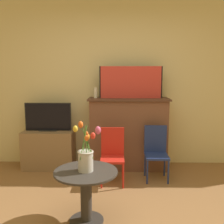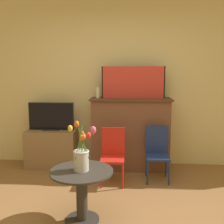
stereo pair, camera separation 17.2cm
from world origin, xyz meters
TOP-DOWN VIEW (x-y plane):
  - wall_back at (0.00, 2.13)m, footprint 8.00×0.06m
  - fireplace_mantel at (0.27, 1.88)m, footprint 1.24×0.48m
  - painting at (0.30, 1.89)m, footprint 0.97×0.03m
  - mantel_candle at (-0.24, 1.88)m, footprint 0.05×0.05m
  - tv_stand at (-0.99, 1.86)m, footprint 0.79×0.43m
  - tv_monitor at (-0.99, 1.87)m, footprint 0.72×0.12m
  - chair_red at (0.03, 1.30)m, footprint 0.32×0.32m
  - chair_blue at (0.64, 1.45)m, footprint 0.32×0.32m
  - side_table at (-0.23, 0.32)m, footprint 0.64×0.64m
  - vase_tulips at (-0.22, 0.32)m, footprint 0.25×0.25m

SIDE VIEW (x-z plane):
  - tv_stand at x=-0.99m, z-range 0.00..0.60m
  - side_table at x=-0.23m, z-range 0.08..0.62m
  - chair_red at x=0.03m, z-range 0.04..0.80m
  - chair_blue at x=0.64m, z-range 0.04..0.80m
  - fireplace_mantel at x=0.27m, z-range 0.01..1.13m
  - vase_tulips at x=-0.22m, z-range 0.46..0.95m
  - tv_monitor at x=-0.99m, z-range 0.59..1.03m
  - mantel_candle at x=-0.24m, z-range 1.11..1.28m
  - wall_back at x=0.00m, z-range 0.00..2.70m
  - painting at x=0.30m, z-range 1.11..1.60m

